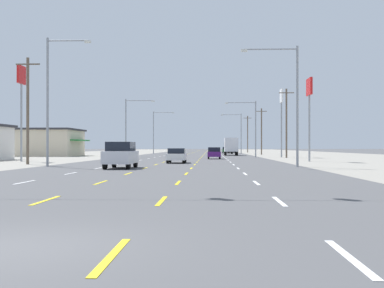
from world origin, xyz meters
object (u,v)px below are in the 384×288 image
object	(u,v)px
hatchback_far_right_farther	(226,150)
streetlight_right_row_1	(252,124)
sedan_center_turn_near	(177,155)
streetlight_right_row_2	(239,130)
pole_sign_left_row_1	(21,88)
hatchback_inner_right_mid	(214,153)
box_truck_far_right_midfar	(231,146)
suv_inner_left_nearest	(121,155)
pole_sign_right_row_2	(281,105)
streetlight_left_row_2	(156,129)
pole_sign_right_row_1	(309,97)
streetlight_left_row_0	(51,93)
sedan_far_right_far	(228,151)
streetlight_left_row_1	(129,123)
streetlight_right_row_0	(291,96)

from	to	relation	value
hatchback_far_right_farther	streetlight_right_row_1	size ratio (longest dim) A/B	0.45
streetlight_right_row_1	sedan_center_turn_near	bearing A→B (deg)	-108.90
streetlight_right_row_1	streetlight_right_row_2	size ratio (longest dim) A/B	0.94
pole_sign_left_row_1	hatchback_inner_right_mid	bearing A→B (deg)	29.41
box_truck_far_right_midfar	streetlight_right_row_1	bearing A→B (deg)	-79.45
suv_inner_left_nearest	pole_sign_right_row_2	xyz separation A→B (m)	(17.52, 39.69, 6.92)
streetlight_left_row_2	pole_sign_right_row_1	bearing A→B (deg)	-68.67
hatchback_far_right_farther	streetlight_left_row_0	distance (m)	84.19
pole_sign_left_row_1	pole_sign_right_row_1	world-z (taller)	pole_sign_left_row_1
sedan_center_turn_near	suv_inner_left_nearest	bearing A→B (deg)	-105.21
sedan_far_right_far	pole_sign_right_row_1	size ratio (longest dim) A/B	0.49
sedan_center_turn_near	streetlight_right_row_2	xyz separation A→B (m)	(9.80, 66.05, 4.71)
pole_sign_left_row_1	streetlight_left_row_2	xyz separation A→B (m)	(8.05, 61.29, -2.26)
sedan_center_turn_near	pole_sign_right_row_1	xyz separation A→B (m)	(14.16, 5.64, 6.33)
suv_inner_left_nearest	streetlight_left_row_1	size ratio (longest dim) A/B	0.54
sedan_center_turn_near	streetlight_right_row_1	size ratio (longest dim) A/B	0.51
streetlight_left_row_1	streetlight_right_row_0	bearing A→B (deg)	-62.84
pole_sign_left_row_1	sedan_center_turn_near	bearing A→B (deg)	-15.25
hatchback_inner_right_mid	streetlight_right_row_1	size ratio (longest dim) A/B	0.45
pole_sign_left_row_1	streetlight_left_row_0	xyz separation A→B (m)	(7.83, -13.87, -2.03)
hatchback_far_right_farther	sedan_far_right_far	bearing A→B (deg)	-88.92
pole_sign_right_row_1	streetlight_left_row_1	bearing A→B (deg)	135.96
suv_inner_left_nearest	hatchback_far_right_farther	distance (m)	86.18
hatchback_inner_right_mid	pole_sign_left_row_1	distance (m)	25.49
sedan_far_right_far	hatchback_far_right_farther	world-z (taller)	hatchback_far_right_farther
pole_sign_right_row_1	sedan_center_turn_near	bearing A→B (deg)	-158.28
box_truck_far_right_midfar	pole_sign_left_row_1	world-z (taller)	pole_sign_left_row_1
streetlight_right_row_0	streetlight_right_row_2	bearing A→B (deg)	90.03
pole_sign_left_row_1	pole_sign_right_row_1	size ratio (longest dim) A/B	1.16
hatchback_inner_right_mid	streetlight_left_row_0	world-z (taller)	streetlight_left_row_0
pole_sign_right_row_1	streetlight_left_row_1	xyz separation A→B (m)	(-23.60, 22.83, -1.71)
box_truck_far_right_midfar	streetlight_right_row_0	distance (m)	52.19
streetlight_left_row_0	pole_sign_right_row_2	bearing A→B (deg)	56.88
box_truck_far_right_midfar	pole_sign_right_row_1	size ratio (longest dim) A/B	0.79
suv_inner_left_nearest	pole_sign_right_row_1	bearing A→B (deg)	45.70
box_truck_far_right_midfar	streetlight_right_row_2	size ratio (longest dim) A/B	0.78
streetlight_left_row_0	suv_inner_left_nearest	bearing A→B (deg)	-26.86
streetlight_right_row_1	pole_sign_right_row_1	bearing A→B (deg)	-79.06
hatchback_inner_right_mid	suv_inner_left_nearest	bearing A→B (deg)	-103.83
streetlight_left_row_0	streetlight_right_row_0	distance (m)	19.48
hatchback_inner_right_mid	sedan_center_turn_near	bearing A→B (deg)	-102.81
suv_inner_left_nearest	streetlight_left_row_1	bearing A→B (deg)	98.50
sedan_center_turn_near	streetlight_right_row_2	bearing A→B (deg)	81.56
sedan_center_turn_near	sedan_far_right_far	distance (m)	61.95
suv_inner_left_nearest	pole_sign_right_row_1	size ratio (longest dim) A/B	0.54
sedan_far_right_far	pole_sign_left_row_1	world-z (taller)	pole_sign_left_row_1
box_truck_far_right_midfar	streetlight_left_row_0	bearing A→B (deg)	-107.82
streetlight_left_row_1	pole_sign_right_row_1	bearing A→B (deg)	-44.04
suv_inner_left_nearest	streetlight_right_row_2	size ratio (longest dim) A/B	0.53
pole_sign_right_row_1	streetlight_right_row_2	xyz separation A→B (m)	(-4.37, 60.41, -1.62)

